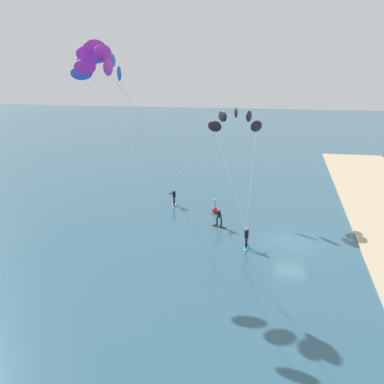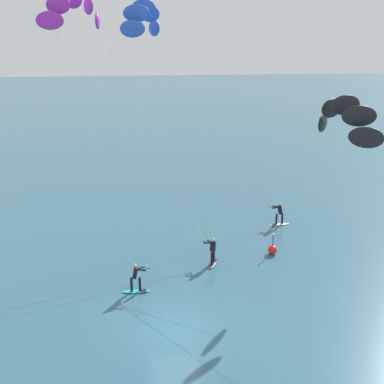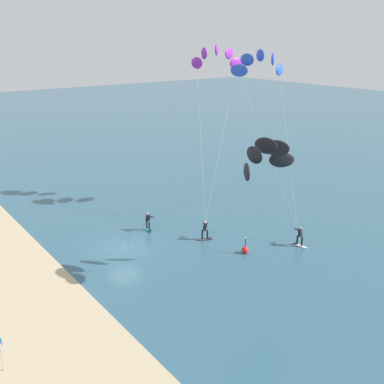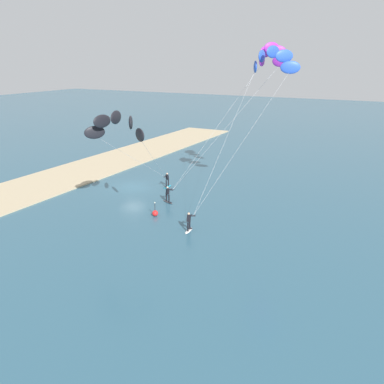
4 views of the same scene
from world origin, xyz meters
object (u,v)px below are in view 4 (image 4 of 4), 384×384
Objects in this scene: kitesurfer_mid_water at (269,66)px; marker_buoy at (155,213)px; kitesurfer_nearshore at (119,129)px; kitesurfer_far_out at (267,61)px.

kitesurfer_mid_water reaches higher than marker_buoy.
kitesurfer_mid_water is 16.86m from marker_buoy.
kitesurfer_nearshore is 0.87× the size of kitesurfer_far_out.
kitesurfer_far_out is 11.28× the size of marker_buoy.
kitesurfer_far_out is 18.78m from marker_buoy.
kitesurfer_far_out reaches higher than kitesurfer_mid_water.
kitesurfer_nearshore is 9.81× the size of marker_buoy.
kitesurfer_far_out is (-4.41, -1.72, 0.41)m from kitesurfer_mid_water.
kitesurfer_far_out is at bearing 151.54° from marker_buoy.
kitesurfer_mid_water is at bearing 21.27° from kitesurfer_far_out.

